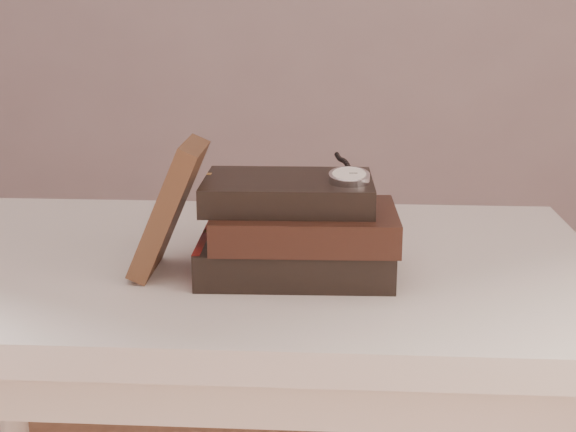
{
  "coord_description": "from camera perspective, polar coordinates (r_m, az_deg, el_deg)",
  "views": [
    {
      "loc": [
        0.14,
        -0.69,
        1.1
      ],
      "look_at": [
        0.08,
        0.29,
        0.82
      ],
      "focal_mm": 49.9,
      "sensor_mm": 36.0,
      "label": 1
    }
  ],
  "objects": [
    {
      "name": "table",
      "position": [
        1.13,
        -3.73,
        -7.32
      ],
      "size": [
        1.0,
        0.6,
        0.75
      ],
      "color": "beige",
      "rests_on": "ground"
    },
    {
      "name": "eyeglasses",
      "position": [
        1.1,
        -3.82,
        0.91
      ],
      "size": [
        0.1,
        0.12,
        0.05
      ],
      "color": "silver",
      "rests_on": "book_stack"
    },
    {
      "name": "pocket_watch",
      "position": [
        1.0,
        4.34,
        2.93
      ],
      "size": [
        0.05,
        0.15,
        0.02
      ],
      "color": "silver",
      "rests_on": "book_stack"
    },
    {
      "name": "book_stack",
      "position": [
        1.02,
        0.64,
        -0.98
      ],
      "size": [
        0.25,
        0.18,
        0.12
      ],
      "color": "black",
      "rests_on": "table"
    },
    {
      "name": "journal",
      "position": [
        1.02,
        -8.47,
        0.59
      ],
      "size": [
        0.1,
        0.11,
        0.17
      ],
      "primitive_type": "cube",
      "rotation": [
        0.0,
        0.41,
        0.01
      ],
      "color": "#3B2316",
      "rests_on": "table"
    }
  ]
}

